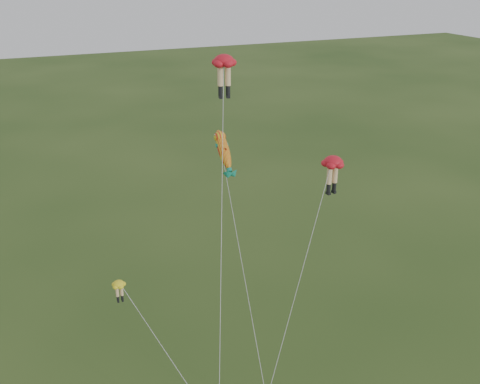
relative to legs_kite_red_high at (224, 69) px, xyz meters
name	(u,v)px	position (x,y,z in m)	size (l,w,h in m)	color
legs_kite_red_high	(224,69)	(0.00, 0.00, 0.00)	(5.30, 10.84, 21.23)	red
legs_kite_red_mid	(332,168)	(6.41, -2.64, -6.32)	(8.91, 7.25, 14.81)	red
legs_kite_yellow	(126,296)	(-7.53, -2.96, -12.37)	(5.14, 7.86, 8.85)	yellow
fish_kite	(224,151)	(1.07, 3.09, -6.32)	(1.96, 12.76, 15.58)	yellow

